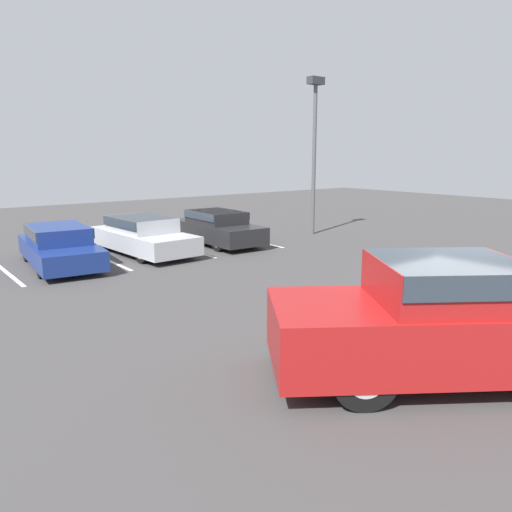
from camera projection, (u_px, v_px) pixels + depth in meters
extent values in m
plane|color=#423F3F|center=(455.00, 339.00, 9.27)|extent=(60.00, 60.00, 0.00)
cube|color=white|center=(7.00, 272.00, 14.46)|extent=(0.12, 4.04, 0.01)
cube|color=white|center=(106.00, 259.00, 16.24)|extent=(0.12, 4.04, 0.01)
cube|color=white|center=(185.00, 249.00, 18.02)|extent=(0.12, 4.04, 0.01)
cube|color=white|center=(250.00, 240.00, 19.80)|extent=(0.12, 4.04, 0.01)
cube|color=#A51919|center=(462.00, 331.00, 7.54)|extent=(5.89, 4.91, 0.94)
cube|color=#A51919|center=(448.00, 281.00, 7.36)|extent=(2.76, 2.70, 0.64)
cube|color=#2D3842|center=(448.00, 271.00, 7.33)|extent=(2.76, 2.73, 0.35)
cylinder|color=black|center=(337.00, 333.00, 8.31)|extent=(0.93, 0.77, 0.91)
cylinder|color=#ADADB2|center=(337.00, 333.00, 8.31)|extent=(0.60, 0.55, 0.50)
cylinder|color=black|center=(364.00, 376.00, 6.68)|extent=(0.93, 0.77, 0.91)
cylinder|color=#ADADB2|center=(364.00, 376.00, 6.68)|extent=(0.60, 0.55, 0.50)
cube|color=navy|center=(60.00, 252.00, 15.21)|extent=(2.19, 4.64, 0.57)
cube|color=navy|center=(58.00, 234.00, 15.17)|extent=(1.76, 2.48, 0.50)
cube|color=#2D3842|center=(58.00, 231.00, 15.15)|extent=(1.83, 2.44, 0.30)
cylinder|color=black|center=(97.00, 261.00, 14.55)|extent=(0.27, 0.62, 0.60)
cylinder|color=#ADADB2|center=(97.00, 261.00, 14.55)|extent=(0.25, 0.35, 0.33)
cylinder|color=black|center=(42.00, 267.00, 13.76)|extent=(0.27, 0.62, 0.60)
cylinder|color=#ADADB2|center=(42.00, 267.00, 13.76)|extent=(0.25, 0.35, 0.33)
cylinder|color=black|center=(76.00, 247.00, 16.71)|extent=(0.27, 0.62, 0.60)
cylinder|color=#ADADB2|center=(76.00, 247.00, 16.71)|extent=(0.25, 0.35, 0.33)
cylinder|color=black|center=(27.00, 252.00, 15.92)|extent=(0.27, 0.62, 0.60)
cylinder|color=#ADADB2|center=(27.00, 252.00, 15.92)|extent=(0.25, 0.35, 0.33)
cube|color=#B7BABF|center=(143.00, 240.00, 17.09)|extent=(2.07, 4.72, 0.60)
cube|color=#B7BABF|center=(141.00, 224.00, 17.05)|extent=(1.72, 2.49, 0.49)
cube|color=#2D3842|center=(141.00, 221.00, 17.03)|extent=(1.79, 2.45, 0.29)
cylinder|color=black|center=(184.00, 247.00, 16.64)|extent=(0.24, 0.66, 0.65)
cylinder|color=#ADADB2|center=(184.00, 247.00, 16.64)|extent=(0.24, 0.37, 0.36)
cylinder|color=black|center=(142.00, 253.00, 15.63)|extent=(0.24, 0.66, 0.65)
cylinder|color=#ADADB2|center=(142.00, 253.00, 15.63)|extent=(0.24, 0.37, 0.36)
cylinder|color=black|center=(145.00, 237.00, 18.62)|extent=(0.24, 0.66, 0.65)
cylinder|color=#ADADB2|center=(145.00, 237.00, 18.62)|extent=(0.24, 0.37, 0.36)
cylinder|color=black|center=(105.00, 242.00, 17.61)|extent=(0.24, 0.66, 0.65)
cylinder|color=#ADADB2|center=(105.00, 242.00, 17.61)|extent=(0.24, 0.37, 0.36)
cube|color=#232326|center=(218.00, 231.00, 18.90)|extent=(1.85, 4.34, 0.63)
cube|color=#232326|center=(216.00, 217.00, 18.86)|extent=(1.58, 2.28, 0.45)
cube|color=#2D3842|center=(216.00, 214.00, 18.84)|extent=(1.64, 2.23, 0.27)
cylinder|color=black|center=(252.00, 238.00, 18.37)|extent=(0.23, 0.67, 0.66)
cylinder|color=#ADADB2|center=(252.00, 238.00, 18.37)|extent=(0.23, 0.37, 0.36)
cylinder|color=black|center=(219.00, 242.00, 17.53)|extent=(0.23, 0.67, 0.66)
cylinder|color=#ADADB2|center=(219.00, 242.00, 17.53)|extent=(0.23, 0.37, 0.36)
cylinder|color=black|center=(217.00, 230.00, 20.34)|extent=(0.23, 0.67, 0.66)
cylinder|color=#ADADB2|center=(217.00, 230.00, 20.34)|extent=(0.23, 0.37, 0.36)
cylinder|color=black|center=(185.00, 233.00, 19.50)|extent=(0.23, 0.67, 0.66)
cylinder|color=#ADADB2|center=(185.00, 233.00, 19.50)|extent=(0.23, 0.37, 0.36)
cylinder|color=#515156|center=(314.00, 161.00, 20.80)|extent=(0.16, 0.16, 6.13)
cube|color=#333338|center=(316.00, 81.00, 20.15)|extent=(0.70, 0.36, 0.30)
cube|color=#B7B2A8|center=(150.00, 239.00, 19.69)|extent=(1.82, 0.20, 0.14)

